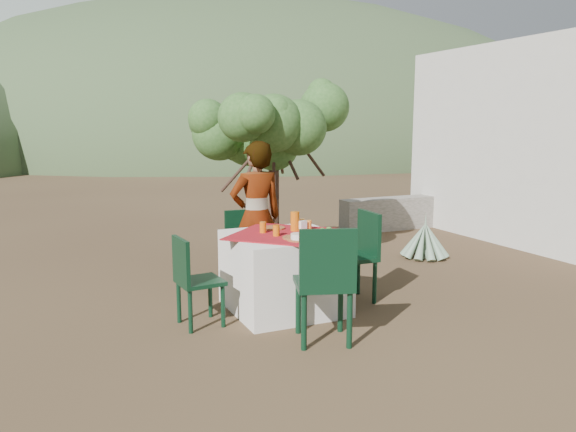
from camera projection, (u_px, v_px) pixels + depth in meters
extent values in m
plane|color=#3E2A1C|center=(312.00, 316.00, 5.34)|extent=(160.00, 160.00, 0.00)
cube|color=white|center=(284.00, 272.00, 5.48)|extent=(1.02, 1.02, 0.75)
cube|color=#AC1924|center=(284.00, 234.00, 5.42)|extent=(1.30, 1.30, 0.01)
cylinder|color=black|center=(236.00, 269.00, 6.25)|extent=(0.04, 0.04, 0.41)
cylinder|color=black|center=(262.00, 267.00, 6.36)|extent=(0.04, 0.04, 0.41)
cylinder|color=black|center=(229.00, 263.00, 6.53)|extent=(0.04, 0.04, 0.41)
cylinder|color=black|center=(254.00, 261.00, 6.65)|extent=(0.04, 0.04, 0.41)
cube|color=black|center=(245.00, 248.00, 6.42)|extent=(0.40, 0.40, 0.04)
cube|color=black|center=(241.00, 227.00, 6.54)|extent=(0.38, 0.05, 0.40)
cylinder|color=black|center=(340.00, 304.00, 4.91)|extent=(0.05, 0.05, 0.49)
cylinder|color=black|center=(298.00, 306.00, 4.87)|extent=(0.05, 0.05, 0.49)
cylinder|color=black|center=(350.00, 319.00, 4.54)|extent=(0.05, 0.05, 0.49)
cylinder|color=black|center=(304.00, 321.00, 4.50)|extent=(0.05, 0.05, 0.49)
cube|color=black|center=(323.00, 284.00, 4.67)|extent=(0.58, 0.58, 0.04)
cube|color=black|center=(328.00, 259.00, 4.42)|extent=(0.45, 0.19, 0.48)
cylinder|color=black|center=(223.00, 305.00, 5.02)|extent=(0.04, 0.04, 0.41)
cylinder|color=black|center=(210.00, 296.00, 5.29)|extent=(0.04, 0.04, 0.41)
cylinder|color=black|center=(190.00, 311.00, 4.87)|extent=(0.04, 0.04, 0.41)
cylinder|color=black|center=(179.00, 301.00, 5.14)|extent=(0.04, 0.04, 0.41)
cube|color=black|center=(200.00, 282.00, 5.05)|extent=(0.41, 0.41, 0.04)
cube|color=black|center=(181.00, 260.00, 4.93)|extent=(0.07, 0.38, 0.40)
cylinder|color=black|center=(329.00, 276.00, 5.87)|extent=(0.04, 0.04, 0.46)
cylinder|color=black|center=(344.00, 285.00, 5.56)|extent=(0.04, 0.04, 0.46)
cylinder|color=black|center=(358.00, 273.00, 6.00)|extent=(0.04, 0.04, 0.46)
cylinder|color=black|center=(375.00, 282.00, 5.68)|extent=(0.04, 0.04, 0.46)
cube|color=black|center=(352.00, 257.00, 5.74)|extent=(0.44, 0.44, 0.04)
cube|color=black|center=(369.00, 233.00, 5.77)|extent=(0.06, 0.43, 0.45)
imported|color=#8C6651|center=(256.00, 217.00, 6.03)|extent=(0.61, 0.42, 1.63)
cylinder|color=#422B21|center=(274.00, 207.00, 7.08)|extent=(0.13, 0.13, 1.54)
sphere|color=#2A551F|center=(274.00, 146.00, 6.95)|extent=(0.66, 0.66, 0.66)
sphere|color=#2A551F|center=(317.00, 132.00, 7.17)|extent=(0.62, 0.62, 0.62)
sphere|color=#2A551F|center=(228.00, 137.00, 6.81)|extent=(0.57, 0.57, 0.57)
sphere|color=#2A551F|center=(264.00, 127.00, 7.50)|extent=(0.59, 0.59, 0.59)
sphere|color=#2A551F|center=(296.00, 142.00, 6.47)|extent=(0.53, 0.53, 0.53)
sphere|color=gray|center=(424.00, 255.00, 7.65)|extent=(0.21, 0.21, 0.21)
cone|color=gray|center=(425.00, 235.00, 7.60)|extent=(0.12, 0.12, 0.62)
cone|color=gray|center=(433.00, 239.00, 7.67)|extent=(0.38, 0.12, 0.52)
cone|color=gray|center=(428.00, 238.00, 7.73)|extent=(0.34, 0.28, 0.54)
cone|color=gray|center=(422.00, 238.00, 7.75)|extent=(0.21, 0.37, 0.53)
cone|color=gray|center=(416.00, 238.00, 7.72)|extent=(0.20, 0.37, 0.53)
cone|color=gray|center=(414.00, 239.00, 7.65)|extent=(0.34, 0.29, 0.54)
cone|color=gray|center=(416.00, 241.00, 7.56)|extent=(0.38, 0.12, 0.52)
cone|color=gray|center=(422.00, 242.00, 7.50)|extent=(0.34, 0.28, 0.54)
cone|color=gray|center=(428.00, 242.00, 7.48)|extent=(0.21, 0.37, 0.53)
cone|color=gray|center=(434.00, 241.00, 7.51)|extent=(0.20, 0.37, 0.53)
cone|color=gray|center=(435.00, 240.00, 7.58)|extent=(0.34, 0.29, 0.54)
cube|color=beige|center=(575.00, 143.00, 8.98)|extent=(3.20, 4.20, 3.00)
cube|color=gray|center=(409.00, 212.00, 9.81)|extent=(2.60, 0.35, 0.55)
ellipsoid|color=#324828|center=(241.00, 147.00, 42.58)|extent=(48.00, 48.00, 20.00)
ellipsoid|color=slate|center=(14.00, 143.00, 50.50)|extent=(60.00, 60.00, 24.00)
ellipsoid|color=slate|center=(354.00, 141.00, 58.05)|extent=(36.00, 36.00, 14.00)
cylinder|color=brown|center=(273.00, 228.00, 5.66)|extent=(0.24, 0.24, 0.01)
cylinder|color=brown|center=(296.00, 238.00, 5.18)|extent=(0.26, 0.26, 0.01)
cylinder|color=#D4600D|center=(263.00, 227.00, 5.45)|extent=(0.07, 0.07, 0.11)
cylinder|color=#D4600D|center=(276.00, 230.00, 5.29)|extent=(0.06, 0.06, 0.10)
cylinder|color=#D4600D|center=(295.00, 221.00, 5.53)|extent=(0.09, 0.09, 0.19)
cylinder|color=brown|center=(298.00, 240.00, 5.10)|extent=(0.21, 0.21, 0.01)
cylinder|color=white|center=(298.00, 236.00, 5.09)|extent=(0.14, 0.14, 0.05)
cylinder|color=orange|center=(309.00, 225.00, 5.61)|extent=(0.06, 0.06, 0.09)
cylinder|color=orange|center=(303.00, 223.00, 5.70)|extent=(0.06, 0.06, 0.09)
cube|color=white|center=(303.00, 226.00, 5.54)|extent=(0.09, 0.06, 0.10)
sphere|color=#598D33|center=(322.00, 232.00, 5.30)|extent=(0.08, 0.08, 0.08)
sphere|color=#598D33|center=(329.00, 231.00, 5.34)|extent=(0.08, 0.08, 0.08)
sphere|color=#598D33|center=(330.00, 232.00, 5.27)|extent=(0.08, 0.08, 0.08)
sphere|color=#598D33|center=(325.00, 233.00, 5.25)|extent=(0.08, 0.08, 0.08)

